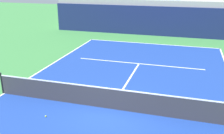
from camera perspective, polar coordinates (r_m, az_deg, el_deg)
ground_plane at (r=11.34m, az=-0.30°, el=-9.22°), size 80.00×80.00×0.00m
court_surface at (r=11.33m, az=-0.30°, el=-9.20°), size 11.00×24.00×0.01m
baseline_far at (r=22.33m, az=8.70°, el=5.08°), size 11.00×0.10×0.00m
sideline_left at (r=13.78m, az=-22.64°, el=-5.37°), size 0.10×24.00×0.00m
service_line_far at (r=17.07m, az=5.97°, el=0.74°), size 8.26×0.10×0.00m
centre_service_line at (r=14.13m, az=3.49°, el=-3.21°), size 0.10×6.40×0.00m
back_wall at (r=25.41m, az=10.01°, el=9.90°), size 20.91×0.30×2.78m
stands_tier_lower at (r=26.70m, az=10.41°, el=10.89°), size 20.91×2.40×3.30m
stands_tier_upper at (r=29.01m, az=11.04°, el=12.40°), size 20.91×2.40×4.20m
tennis_net at (r=11.10m, az=-0.31°, el=-6.92°), size 11.08×0.08×1.07m
tennis_ball_1 at (r=11.05m, az=-14.39°, el=-10.46°), size 0.07×0.07×0.07m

